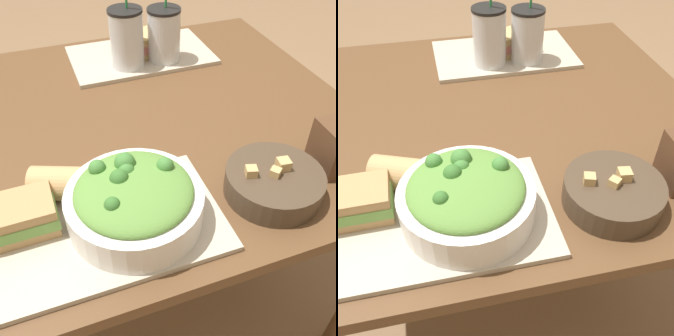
{
  "view_description": "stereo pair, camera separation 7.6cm",
  "coord_description": "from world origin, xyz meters",
  "views": [
    {
      "loc": [
        -0.19,
        -0.81,
        1.35
      ],
      "look_at": [
        0.0,
        -0.27,
        0.84
      ],
      "focal_mm": 42.0,
      "sensor_mm": 36.0,
      "label": 1
    },
    {
      "loc": [
        -0.12,
        -0.83,
        1.35
      ],
      "look_at": [
        0.0,
        -0.27,
        0.84
      ],
      "focal_mm": 42.0,
      "sensor_mm": 36.0,
      "label": 2
    }
  ],
  "objects": [
    {
      "name": "ground_plane",
      "position": [
        0.0,
        0.0,
        0.0
      ],
      "size": [
        12.0,
        12.0,
        0.0
      ],
      "primitive_type": "plane",
      "color": "#846647"
    },
    {
      "name": "dining_table",
      "position": [
        0.0,
        0.0,
        0.67
      ],
      "size": [
        1.17,
        1.0,
        0.78
      ],
      "color": "brown",
      "rests_on": "ground_plane"
    },
    {
      "name": "tray_near",
      "position": [
        -0.14,
        -0.33,
        0.78
      ],
      "size": [
        0.44,
        0.27,
        0.01
      ],
      "color": "#BCB29E",
      "rests_on": "dining_table"
    },
    {
      "name": "tray_far",
      "position": [
        0.13,
        0.32,
        0.78
      ],
      "size": [
        0.44,
        0.27,
        0.01
      ],
      "color": "#BCB29E",
      "rests_on": "dining_table"
    },
    {
      "name": "salad_bowl",
      "position": [
        -0.08,
        -0.33,
        0.84
      ],
      "size": [
        0.25,
        0.25,
        0.11
      ],
      "color": "white",
      "rests_on": "tray_near"
    },
    {
      "name": "soup_bowl",
      "position": [
        0.2,
        -0.35,
        0.81
      ],
      "size": [
        0.19,
        0.19,
        0.08
      ],
      "color": "#473828",
      "rests_on": "dining_table"
    },
    {
      "name": "sandwich_near",
      "position": [
        -0.28,
        -0.29,
        0.82
      ],
      "size": [
        0.13,
        0.09,
        0.06
      ],
      "rotation": [
        0.0,
        0.0,
        0.02
      ],
      "color": "tan",
      "rests_on": "tray_near"
    },
    {
      "name": "baguette_near",
      "position": [
        -0.18,
        -0.23,
        0.82
      ],
      "size": [
        0.16,
        0.12,
        0.07
      ],
      "rotation": [
        0.0,
        0.0,
        1.19
      ],
      "color": "tan",
      "rests_on": "tray_near"
    },
    {
      "name": "sandwich_far",
      "position": [
        0.16,
        0.32,
        0.82
      ],
      "size": [
        0.16,
        0.13,
        0.06
      ],
      "rotation": [
        0.0,
        0.0,
        0.36
      ],
      "color": "tan",
      "rests_on": "tray_far"
    },
    {
      "name": "drink_cup_dark",
      "position": [
        0.07,
        0.26,
        0.87
      ],
      "size": [
        0.1,
        0.1,
        0.25
      ],
      "color": "silver",
      "rests_on": "tray_far"
    },
    {
      "name": "drink_cup_red",
      "position": [
        0.19,
        0.26,
        0.86
      ],
      "size": [
        0.1,
        0.1,
        0.24
      ],
      "color": "silver",
      "rests_on": "tray_far"
    }
  ]
}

